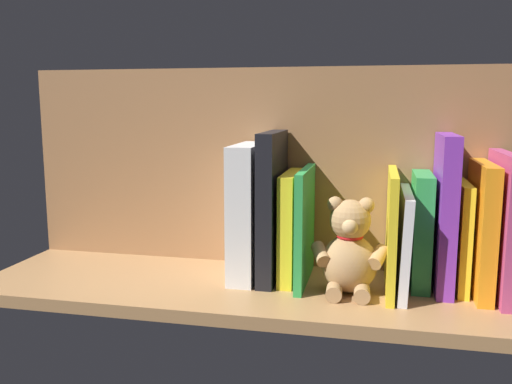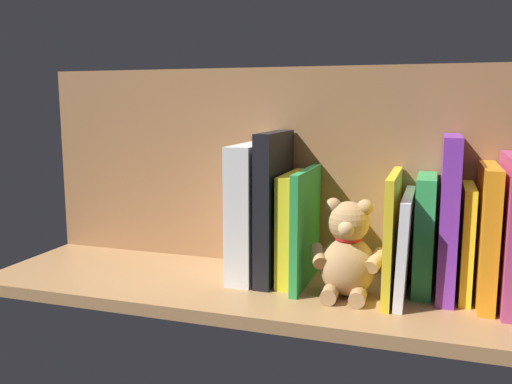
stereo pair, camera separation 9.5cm
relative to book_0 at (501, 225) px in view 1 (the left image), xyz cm
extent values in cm
cube|color=#A87A4C|center=(41.01, 3.05, -13.12)|extent=(99.42, 30.98, 2.20)
cube|color=#996941|center=(41.01, -10.19, 7.35)|extent=(99.42, 1.50, 38.75)
cube|color=#B23F72|center=(0.00, 0.00, 0.00)|extent=(2.15, 18.08, 24.05)
cube|color=orange|center=(3.03, -0.64, -0.90)|extent=(2.56, 16.80, 22.25)
cube|color=yellow|center=(5.92, -2.18, -2.69)|extent=(1.86, 13.71, 18.66)
cube|color=purple|center=(8.93, -1.52, 1.39)|extent=(2.83, 15.04, 26.82)
cube|color=green|center=(12.58, -2.51, -2.04)|extent=(3.12, 13.05, 19.97)
cube|color=silver|center=(15.58, 0.63, -3.40)|extent=(2.05, 19.33, 17.29)
cube|color=yellow|center=(17.70, 0.79, -1.71)|extent=(1.38, 19.65, 20.62)
ellipsoid|color=tan|center=(24.55, 4.06, -7.02)|extent=(9.79, 8.83, 10.01)
sphere|color=tan|center=(24.55, 4.06, 0.57)|extent=(6.88, 6.88, 6.88)
sphere|color=tan|center=(21.97, 3.97, 3.15)|extent=(2.66, 2.66, 2.66)
sphere|color=tan|center=(27.13, 4.14, 3.15)|extent=(2.66, 2.66, 2.66)
sphere|color=tan|center=(24.45, 6.98, 0.06)|extent=(2.66, 2.66, 2.66)
cylinder|color=tan|center=(19.75, 5.15, -5.26)|extent=(3.76, 5.41, 3.70)
cylinder|color=tan|center=(29.26, 5.47, -5.26)|extent=(4.01, 5.44, 3.70)
cylinder|color=tan|center=(22.15, 8.23, -10.69)|extent=(2.78, 3.84, 2.66)
cylinder|color=tan|center=(26.66, 8.38, -10.69)|extent=(2.78, 3.84, 2.66)
torus|color=red|center=(24.55, 4.06, -2.17)|extent=(4.72, 4.72, 0.78)
cube|color=green|center=(32.70, -0.02, -1.74)|extent=(1.40, 18.04, 20.56)
cube|color=yellow|center=(35.40, -1.40, -2.20)|extent=(2.65, 15.28, 19.64)
cube|color=black|center=(38.86, -0.91, 1.45)|extent=(2.92, 16.25, 26.94)
cube|color=silver|center=(43.32, -0.88, 0.30)|extent=(4.66, 16.11, 24.64)
camera|label=1|loc=(20.63, 95.07, 19.99)|focal=38.33mm
camera|label=2|loc=(11.43, 92.53, 19.99)|focal=38.33mm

